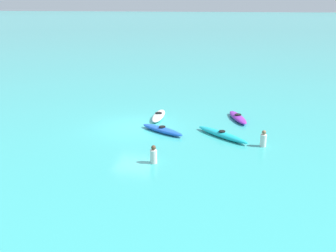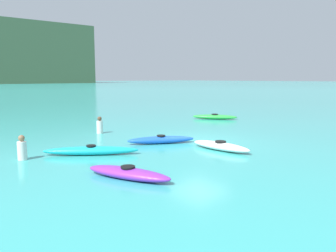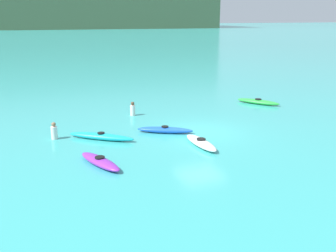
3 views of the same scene
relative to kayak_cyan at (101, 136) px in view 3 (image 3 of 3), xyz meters
name	(u,v)px [view 3 (image 3 of 3)]	position (x,y,z in m)	size (l,w,h in m)	color
ground_plane	(201,132)	(5.23, -0.64, -0.16)	(600.00, 600.00, 0.00)	#38ADA8
kayak_cyan	(101,136)	(0.00, 0.00, 0.00)	(3.14, 2.61, 0.37)	#19B7C6
kayak_white	(201,143)	(4.24, -2.71, 0.00)	(0.80, 2.72, 0.37)	white
kayak_green	(258,102)	(12.03, 4.12, 0.00)	(2.34, 2.95, 0.37)	green
kayak_blue	(165,130)	(3.40, -0.07, 0.00)	(2.88, 1.95, 0.37)	blue
kayak_purple	(100,161)	(-0.76, -3.42, 0.00)	(1.56, 2.80, 0.37)	purple
person_near_shore	(54,132)	(-2.18, 0.93, 0.22)	(0.36, 0.36, 0.88)	silver
person_by_kayaks	(133,109)	(2.85, 4.14, 0.22)	(0.43, 0.43, 0.88)	silver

